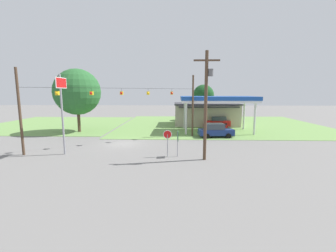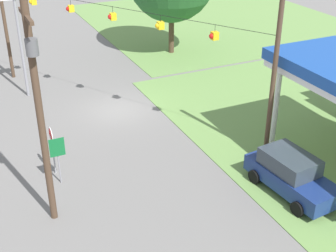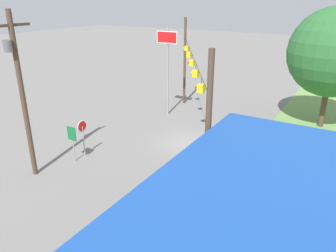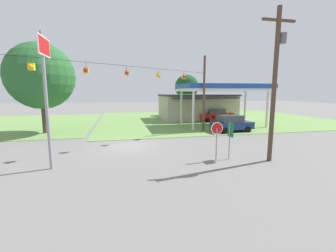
{
  "view_description": "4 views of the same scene",
  "coord_description": "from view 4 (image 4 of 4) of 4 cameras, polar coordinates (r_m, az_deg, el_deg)",
  "views": [
    {
      "loc": [
        6.09,
        -25.39,
        5.9
      ],
      "look_at": [
        5.19,
        1.8,
        1.85
      ],
      "focal_mm": 24.0,
      "sensor_mm": 36.0,
      "label": 1
    },
    {
      "loc": [
        24.97,
        -8.29,
        12.65
      ],
      "look_at": [
        5.63,
        0.78,
        1.39
      ],
      "focal_mm": 50.0,
      "sensor_mm": 36.0,
      "label": 2
    },
    {
      "loc": [
        19.46,
        9.74,
        9.9
      ],
      "look_at": [
        3.41,
        0.18,
        2.53
      ],
      "focal_mm": 35.0,
      "sensor_mm": 36.0,
      "label": 3
    },
    {
      "loc": [
        -0.72,
        -18.23,
        4.4
      ],
      "look_at": [
        3.6,
        1.33,
        1.34
      ],
      "focal_mm": 24.0,
      "sensor_mm": 36.0,
      "label": 4
    }
  ],
  "objects": [
    {
      "name": "gas_station_store",
      "position": [
        36.8,
        7.3,
        4.87
      ],
      "size": [
        11.56,
        8.05,
        3.98
      ],
      "color": "#B2A893",
      "rests_on": "ground"
    },
    {
      "name": "car_at_pumps_rear",
      "position": [
        34.21,
        11.73,
        2.76
      ],
      "size": [
        4.46,
        2.32,
        1.93
      ],
      "rotation": [
        0.0,
        0.0,
        3.08
      ],
      "color": "#AD1414",
      "rests_on": "ground"
    },
    {
      "name": "car_at_pumps_front",
      "position": [
        25.72,
        15.8,
        0.64
      ],
      "size": [
        4.69,
        2.42,
        1.86
      ],
      "rotation": [
        0.0,
        0.0,
        0.09
      ],
      "color": "navy",
      "rests_on": "ground"
    },
    {
      "name": "grass_verge_opposite_corner",
      "position": [
        37.74,
        -36.23,
        0.32
      ],
      "size": [
        24.0,
        24.0,
        0.04
      ],
      "primitive_type": "cube",
      "color": "#6B934C",
      "rests_on": "ground"
    },
    {
      "name": "utility_pole_main",
      "position": [
        15.5,
        25.64,
        11.0
      ],
      "size": [
        2.2,
        0.44,
        9.38
      ],
      "color": "#4C3828",
      "rests_on": "ground"
    },
    {
      "name": "tree_behind_station",
      "position": [
        43.14,
        4.79,
        9.88
      ],
      "size": [
        4.49,
        4.49,
        7.6
      ],
      "color": "#4C3828",
      "rests_on": "ground"
    },
    {
      "name": "route_sign",
      "position": [
        15.14,
        15.52,
        -1.87
      ],
      "size": [
        0.1,
        0.7,
        2.4
      ],
      "color": "gray",
      "rests_on": "ground"
    },
    {
      "name": "stop_sign_roadside",
      "position": [
        14.66,
        12.29,
        -1.67
      ],
      "size": [
        0.8,
        0.08,
        2.5
      ],
      "rotation": [
        0.0,
        0.0,
        3.14
      ],
      "color": "#99999E",
      "rests_on": "ground"
    },
    {
      "name": "grass_verge_station_corner",
      "position": [
        37.98,
        11.05,
        1.89
      ],
      "size": [
        36.0,
        28.0,
        0.04
      ],
      "primitive_type": "cube",
      "color": "#6B934C",
      "rests_on": "ground"
    },
    {
      "name": "fuel_pump_far",
      "position": [
        30.58,
        15.75,
        1.6
      ],
      "size": [
        0.71,
        0.56,
        1.69
      ],
      "color": "gray",
      "rests_on": "ground"
    },
    {
      "name": "fuel_pump_near",
      "position": [
        29.43,
        11.22,
        1.49
      ],
      "size": [
        0.71,
        0.56,
        1.69
      ],
      "color": "gray",
      "rests_on": "ground"
    },
    {
      "name": "tree_west_verge",
      "position": [
        27.09,
        -29.61,
        10.94
      ],
      "size": [
        6.78,
        6.78,
        9.39
      ],
      "color": "#4C3828",
      "rests_on": "ground"
    },
    {
      "name": "ground_plane",
      "position": [
        18.76,
        -9.96,
        -5.02
      ],
      "size": [
        160.0,
        160.0,
        0.0
      ],
      "primitive_type": "plane",
      "color": "slate"
    },
    {
      "name": "stop_sign_overhead",
      "position": [
        14.15,
        -28.73,
        11.03
      ],
      "size": [
        0.22,
        1.95,
        7.59
      ],
      "color": "gray",
      "rests_on": "ground"
    },
    {
      "name": "gas_station_canopy",
      "position": [
        29.77,
        13.81,
        9.3
      ],
      "size": [
        10.95,
        6.37,
        5.36
      ],
      "color": "silver",
      "rests_on": "ground"
    },
    {
      "name": "signal_span_gantry",
      "position": [
        18.23,
        -10.33,
        9.03
      ],
      "size": [
        17.09,
        10.24,
        8.2
      ],
      "color": "#4C3828",
      "rests_on": "ground"
    }
  ]
}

